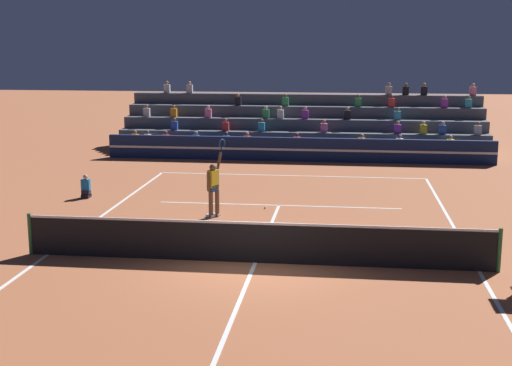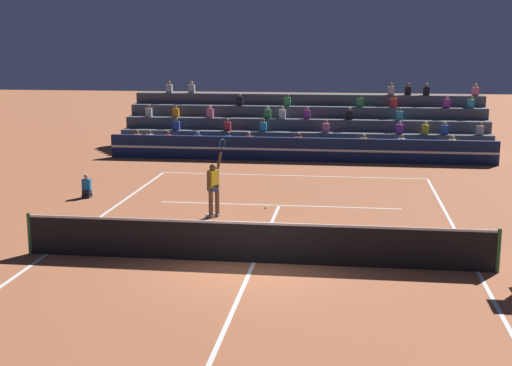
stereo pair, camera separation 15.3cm
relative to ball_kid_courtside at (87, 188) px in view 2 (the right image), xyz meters
The scene contains 8 objects.
ground_plane 9.72m from the ball_kid_courtside, 44.26° to the right, with size 120.00×120.00×0.00m, color #AD603D.
court_lines 9.72m from the ball_kid_courtside, 44.26° to the right, with size 11.10×23.90×0.01m.
tennis_net 9.71m from the ball_kid_courtside, 44.26° to the right, with size 12.00×0.10×1.10m.
sponsor_banner_wall 11.23m from the ball_kid_courtside, 51.71° to the left, with size 18.00×0.26×1.10m.
bleacher_stand 14.42m from the ball_kid_courtside, 61.11° to the left, with size 18.25×4.75×3.38m.
ball_kid_courtside is the anchor object (origin of this frame).
tennis_player 5.54m from the ball_kid_courtside, 23.50° to the right, with size 0.58×0.85×2.49m.
tennis_ball 6.61m from the ball_kid_courtside, ahead, with size 0.07×0.07×0.07m, color #C6DB33.
Camera 2 is at (2.32, -17.11, 5.52)m, focal length 50.00 mm.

